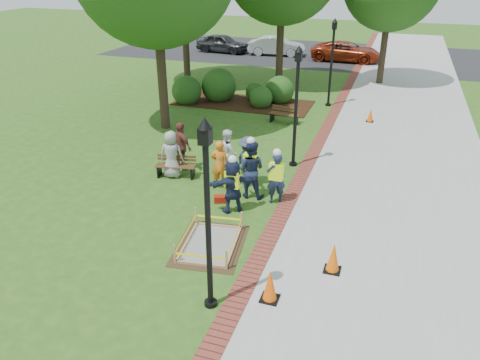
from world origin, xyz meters
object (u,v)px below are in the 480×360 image
(bench_near, at_px, (176,170))
(lamp_near, at_px, (207,205))
(wet_concrete_pad, at_px, (210,238))
(hivis_worker_a, at_px, (233,184))
(hivis_worker_c, at_px, (251,168))
(hivis_worker_b, at_px, (276,176))
(cone_front, at_px, (270,286))

(bench_near, bearing_deg, lamp_near, -57.96)
(wet_concrete_pad, bearing_deg, hivis_worker_a, 91.66)
(bench_near, bearing_deg, hivis_worker_a, -31.93)
(wet_concrete_pad, bearing_deg, hivis_worker_c, 87.18)
(wet_concrete_pad, height_order, hivis_worker_c, hivis_worker_c)
(wet_concrete_pad, bearing_deg, bench_near, 127.13)
(hivis_worker_a, distance_m, hivis_worker_c, 1.11)
(lamp_near, height_order, hivis_worker_b, lamp_near)
(hivis_worker_b, relative_size, hivis_worker_c, 0.89)
(lamp_near, relative_size, hivis_worker_a, 2.37)
(hivis_worker_b, bearing_deg, bench_near, 169.36)
(cone_front, relative_size, hivis_worker_a, 0.44)
(cone_front, bearing_deg, hivis_worker_b, 103.26)
(wet_concrete_pad, xyz_separation_m, cone_front, (2.05, -1.60, 0.15))
(hivis_worker_b, height_order, hivis_worker_c, hivis_worker_c)
(bench_near, distance_m, lamp_near, 7.13)
(lamp_near, height_order, hivis_worker_a, lamp_near)
(cone_front, height_order, hivis_worker_c, hivis_worker_c)
(cone_front, height_order, hivis_worker_a, hivis_worker_a)
(cone_front, relative_size, hivis_worker_c, 0.40)
(cone_front, xyz_separation_m, lamp_near, (-1.17, -0.56, 2.10))
(wet_concrete_pad, xyz_separation_m, bench_near, (-2.71, 3.58, -0.00))
(wet_concrete_pad, distance_m, lamp_near, 3.24)
(cone_front, distance_m, lamp_near, 2.47)
(cone_front, distance_m, hivis_worker_b, 4.63)
(bench_near, xyz_separation_m, hivis_worker_c, (2.86, -0.57, 0.75))
(cone_front, bearing_deg, wet_concrete_pad, 142.10)
(hivis_worker_a, bearing_deg, lamp_near, -77.06)
(hivis_worker_c, bearing_deg, cone_front, -67.55)
(hivis_worker_a, bearing_deg, cone_front, -59.10)
(wet_concrete_pad, distance_m, bench_near, 4.49)
(cone_front, distance_m, hivis_worker_c, 5.02)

